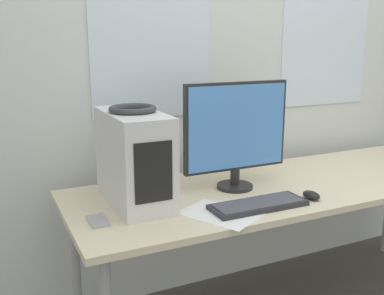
{
  "coord_description": "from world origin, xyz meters",
  "views": [
    {
      "loc": [
        -1.34,
        -1.31,
        1.38
      ],
      "look_at": [
        -0.55,
        0.36,
        0.94
      ],
      "focal_mm": 42.0,
      "sensor_mm": 36.0,
      "label": 1
    }
  ],
  "objects_px": {
    "headphones": "(133,109)",
    "keyboard": "(258,205)",
    "pc_tower": "(134,158)",
    "mouse": "(311,195)",
    "monitor_main": "(236,131)",
    "cell_phone": "(98,221)"
  },
  "relations": [
    {
      "from": "headphones",
      "to": "keyboard",
      "type": "bearing_deg",
      "value": -32.3
    },
    {
      "from": "pc_tower",
      "to": "mouse",
      "type": "bearing_deg",
      "value": -22.35
    },
    {
      "from": "monitor_main",
      "to": "mouse",
      "type": "bearing_deg",
      "value": -50.19
    },
    {
      "from": "cell_phone",
      "to": "mouse",
      "type": "bearing_deg",
      "value": -8.99
    },
    {
      "from": "cell_phone",
      "to": "monitor_main",
      "type": "bearing_deg",
      "value": 10.6
    },
    {
      "from": "pc_tower",
      "to": "monitor_main",
      "type": "bearing_deg",
      "value": -2.38
    },
    {
      "from": "mouse",
      "to": "headphones",
      "type": "bearing_deg",
      "value": 157.59
    },
    {
      "from": "pc_tower",
      "to": "cell_phone",
      "type": "distance_m",
      "value": 0.31
    },
    {
      "from": "mouse",
      "to": "cell_phone",
      "type": "height_order",
      "value": "mouse"
    },
    {
      "from": "headphones",
      "to": "keyboard",
      "type": "distance_m",
      "value": 0.65
    },
    {
      "from": "monitor_main",
      "to": "mouse",
      "type": "height_order",
      "value": "monitor_main"
    },
    {
      "from": "pc_tower",
      "to": "headphones",
      "type": "xyz_separation_m",
      "value": [
        0.0,
        0.0,
        0.21
      ]
    },
    {
      "from": "monitor_main",
      "to": "mouse",
      "type": "relative_size",
      "value": 5.66
    },
    {
      "from": "headphones",
      "to": "monitor_main",
      "type": "relative_size",
      "value": 0.38
    },
    {
      "from": "mouse",
      "to": "monitor_main",
      "type": "bearing_deg",
      "value": 129.81
    },
    {
      "from": "pc_tower",
      "to": "keyboard",
      "type": "bearing_deg",
      "value": -32.22
    },
    {
      "from": "pc_tower",
      "to": "keyboard",
      "type": "distance_m",
      "value": 0.55
    },
    {
      "from": "pc_tower",
      "to": "monitor_main",
      "type": "xyz_separation_m",
      "value": [
        0.48,
        -0.02,
        0.08
      ]
    },
    {
      "from": "mouse",
      "to": "cell_phone",
      "type": "xyz_separation_m",
      "value": [
        -0.9,
        0.14,
        -0.01
      ]
    },
    {
      "from": "headphones",
      "to": "pc_tower",
      "type": "bearing_deg",
      "value": -90.0
    },
    {
      "from": "monitor_main",
      "to": "mouse",
      "type": "distance_m",
      "value": 0.43
    },
    {
      "from": "headphones",
      "to": "keyboard",
      "type": "height_order",
      "value": "headphones"
    }
  ]
}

